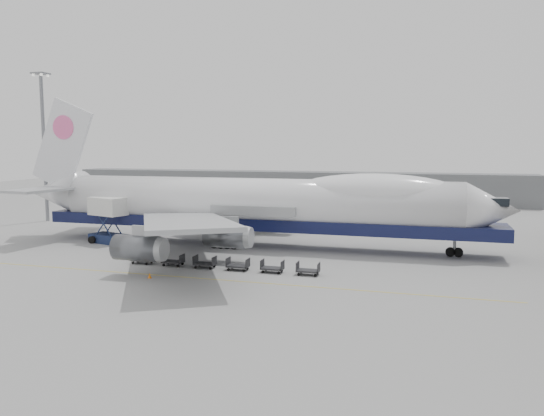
% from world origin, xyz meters
% --- Properties ---
extents(ground, '(260.00, 260.00, 0.00)m').
position_xyz_m(ground, '(0.00, 0.00, 0.00)').
color(ground, gray).
rests_on(ground, ground).
extents(apron_line, '(60.00, 0.15, 0.01)m').
position_xyz_m(apron_line, '(0.00, -6.00, 0.01)').
color(apron_line, gold).
rests_on(apron_line, ground).
extents(hangar, '(110.00, 8.00, 7.00)m').
position_xyz_m(hangar, '(-10.00, 70.00, 3.50)').
color(hangar, slate).
rests_on(hangar, ground).
extents(floodlight_mast, '(2.40, 2.40, 25.43)m').
position_xyz_m(floodlight_mast, '(-42.00, 24.00, 14.27)').
color(floodlight_mast, slate).
rests_on(floodlight_mast, ground).
extents(airliner, '(67.00, 55.30, 19.98)m').
position_xyz_m(airliner, '(0.64, 12.00, 5.62)').
color(airliner, white).
rests_on(airliner, ground).
extents(catering_truck, '(5.95, 4.80, 6.20)m').
position_xyz_m(catering_truck, '(-19.50, 8.52, 3.46)').
color(catering_truck, '#18254A').
rests_on(catering_truck, ground).
extents(traffic_cone, '(0.36, 0.36, 0.53)m').
position_xyz_m(traffic_cone, '(-4.56, -7.29, 0.25)').
color(traffic_cone, orange).
rests_on(traffic_cone, ground).
extents(dolly_0, '(2.30, 1.35, 1.30)m').
position_xyz_m(dolly_0, '(-8.62, -1.66, 0.53)').
color(dolly_0, '#2D2D30').
rests_on(dolly_0, ground).
extents(dolly_1, '(2.30, 1.35, 1.30)m').
position_xyz_m(dolly_1, '(-4.84, -1.66, 0.53)').
color(dolly_1, '#2D2D30').
rests_on(dolly_1, ground).
extents(dolly_2, '(2.30, 1.35, 1.30)m').
position_xyz_m(dolly_2, '(-1.06, -1.66, 0.53)').
color(dolly_2, '#2D2D30').
rests_on(dolly_2, ground).
extents(dolly_3, '(2.30, 1.35, 1.30)m').
position_xyz_m(dolly_3, '(2.72, -1.66, 0.53)').
color(dolly_3, '#2D2D30').
rests_on(dolly_3, ground).
extents(dolly_4, '(2.30, 1.35, 1.30)m').
position_xyz_m(dolly_4, '(6.50, -1.66, 0.53)').
color(dolly_4, '#2D2D30').
rests_on(dolly_4, ground).
extents(dolly_5, '(2.30, 1.35, 1.30)m').
position_xyz_m(dolly_5, '(10.29, -1.66, 0.53)').
color(dolly_5, '#2D2D30').
rests_on(dolly_5, ground).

